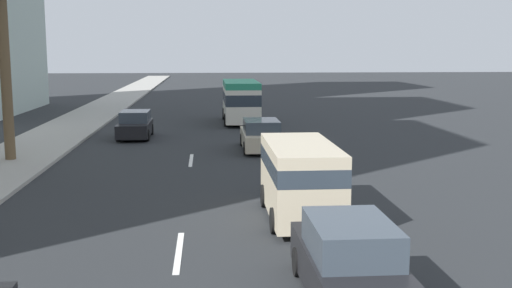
% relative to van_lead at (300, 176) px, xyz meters
% --- Properties ---
extents(ground_plane, '(198.00, 198.00, 0.00)m').
position_rel_van_lead_xyz_m(ground_plane, '(17.59, 3.47, -1.30)').
color(ground_plane, '#26282B').
extents(sidewalk_right, '(162.00, 3.99, 0.15)m').
position_rel_van_lead_xyz_m(sidewalk_right, '(17.59, 11.46, -1.22)').
color(sidewalk_right, '#9E9B93').
rests_on(sidewalk_right, ground_plane).
extents(lane_stripe_mid, '(3.20, 0.16, 0.01)m').
position_rel_van_lead_xyz_m(lane_stripe_mid, '(-2.85, 3.47, -1.29)').
color(lane_stripe_mid, silver).
rests_on(lane_stripe_mid, ground_plane).
extents(lane_stripe_far, '(3.20, 0.16, 0.01)m').
position_rel_van_lead_xyz_m(lane_stripe_far, '(10.08, 3.47, -1.29)').
color(lane_stripe_far, silver).
rests_on(lane_stripe_far, ground_plane).
extents(van_lead, '(4.85, 2.07, 2.26)m').
position_rel_van_lead_xyz_m(van_lead, '(0.00, 0.00, 0.00)').
color(van_lead, beige).
rests_on(van_lead, ground_plane).
extents(minibus_second, '(6.75, 2.41, 2.86)m').
position_rel_van_lead_xyz_m(minibus_second, '(24.52, 0.40, 0.28)').
color(minibus_second, silver).
rests_on(minibus_second, ground_plane).
extents(car_third, '(4.58, 1.91, 1.54)m').
position_rel_van_lead_xyz_m(car_third, '(12.75, 0.04, -0.56)').
color(car_third, beige).
rests_on(car_third, ground_plane).
extents(car_fifth, '(4.37, 1.80, 1.68)m').
position_rel_van_lead_xyz_m(car_fifth, '(-6.10, -0.05, -0.51)').
color(car_fifth, black).
rests_on(car_fifth, ground_plane).
extents(car_sixth, '(4.15, 1.80, 1.53)m').
position_rel_van_lead_xyz_m(car_sixth, '(17.64, 6.80, -0.57)').
color(car_sixth, black).
rests_on(car_sixth, ground_plane).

